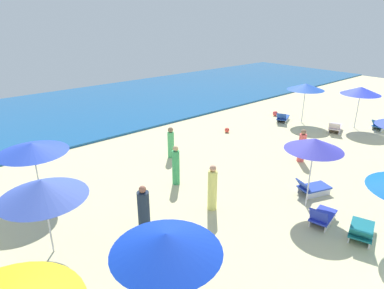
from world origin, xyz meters
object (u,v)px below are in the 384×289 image
object	(u,v)px
lounge_chair_8_1	(361,231)
beachgoer_5	(144,209)
umbrella_2	(42,189)
beachgoer_6	(176,166)
beach_ball_0	(227,130)
lounge_chair_0_1	(335,127)
lounge_chair_7_0	(283,118)
lounge_chair_0_0	(381,125)
beachgoer_2	(302,146)
lounge_chair_1_1	(322,217)
beachgoer_0	(212,189)
lounge_chair_1_0	(312,188)
umbrella_3	(166,243)
umbrella_5	(32,148)
umbrella_1	(314,144)
beach_ball_2	(275,113)
umbrella_0	(361,91)
beachgoer_4	(171,143)
umbrella_7	(306,87)

from	to	relation	value
lounge_chair_8_1	beachgoer_5	xyz separation A→B (m)	(-4.75, 4.94, 0.43)
umbrella_2	beachgoer_6	distance (m)	5.63
beachgoer_5	beach_ball_0	xyz separation A→B (m)	(8.97, 4.76, -0.55)
beachgoer_6	beach_ball_0	xyz separation A→B (m)	(6.30, 3.08, -0.65)
lounge_chair_0_1	lounge_chair_7_0	size ratio (longest dim) A/B	0.99
beachgoer_6	lounge_chair_0_0	bearing A→B (deg)	158.36
lounge_chair_7_0	beachgoer_2	distance (m)	6.43
lounge_chair_0_0	lounge_chair_1_1	xyz separation A→B (m)	(-11.90, -2.74, 0.04)
lounge_chair_0_1	beachgoer_0	distance (m)	11.55
lounge_chair_8_1	beachgoer_6	bearing A→B (deg)	-0.44
lounge_chair_1_0	umbrella_3	distance (m)	7.96
lounge_chair_0_1	lounge_chair_7_0	xyz separation A→B (m)	(-0.60, 3.27, -0.03)
umbrella_5	umbrella_1	bearing A→B (deg)	-43.55
beachgoer_2	beach_ball_2	size ratio (longest dim) A/B	4.68
umbrella_5	lounge_chair_8_1	xyz separation A→B (m)	(6.72, -8.96, -1.85)
umbrella_5	beach_ball_2	bearing A→B (deg)	3.40
umbrella_0	beachgoer_4	distance (m)	12.05
beachgoer_4	umbrella_3	bearing A→B (deg)	91.88
lounge_chair_1_1	umbrella_3	distance (m)	6.39
lounge_chair_0_0	umbrella_7	bearing A→B (deg)	38.31
umbrella_1	lounge_chair_1_0	size ratio (longest dim) A/B	1.81
beachgoer_2	beachgoer_5	distance (m)	8.57
umbrella_7	lounge_chair_1_0	bearing A→B (deg)	-145.76
lounge_chair_1_0	beach_ball_0	bearing A→B (deg)	-1.36
lounge_chair_0_0	beachgoer_6	bearing A→B (deg)	86.21
umbrella_5	beachgoer_2	size ratio (longest dim) A/B	1.56
lounge_chair_7_0	beachgoer_0	world-z (taller)	beachgoer_0
lounge_chair_1_0	lounge_chair_1_1	distance (m)	2.03
umbrella_3	umbrella_5	bearing A→B (deg)	93.06
beachgoer_6	beachgoer_4	bearing A→B (deg)	-134.05
beachgoer_4	beach_ball_0	size ratio (longest dim) A/B	5.38
umbrella_0	umbrella_1	size ratio (longest dim) A/B	0.97
beachgoer_6	beach_ball_2	world-z (taller)	beachgoer_6
beachgoer_6	umbrella_2	bearing A→B (deg)	-0.53
lounge_chair_1_1	umbrella_5	xyz separation A→B (m)	(-6.50, 7.77, 1.83)
beach_ball_2	lounge_chair_8_1	bearing A→B (deg)	-133.04
umbrella_2	beachgoer_0	xyz separation A→B (m)	(5.17, -1.39, -1.29)
lounge_chair_1_0	beachgoer_0	size ratio (longest dim) A/B	0.84
lounge_chair_7_0	beachgoer_0	size ratio (longest dim) A/B	0.95
lounge_chair_1_1	umbrella_2	xyz separation A→B (m)	(-7.26, 4.47, 1.82)
umbrella_5	beachgoer_0	size ratio (longest dim) A/B	1.44
beachgoer_5	beach_ball_2	size ratio (longest dim) A/B	4.48
lounge_chair_1_1	beachgoer_5	distance (m)	5.90
umbrella_5	beachgoer_2	xyz separation A→B (m)	(10.53, -4.44, -1.37)
umbrella_3	beach_ball_0	size ratio (longest dim) A/B	8.41
beachgoer_0	beachgoer_4	world-z (taller)	beachgoer_0
umbrella_2	beachgoer_2	world-z (taller)	umbrella_2
beachgoer_2	beachgoer_4	world-z (taller)	beachgoer_2
beach_ball_0	lounge_chair_1_1	bearing A→B (deg)	-117.53
umbrella_7	beachgoer_5	bearing A→B (deg)	-168.17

